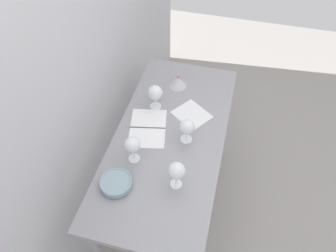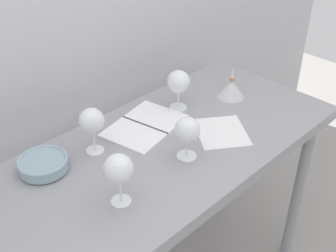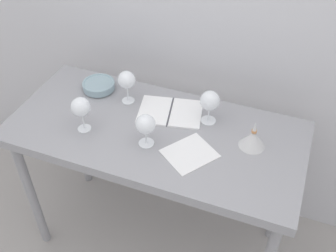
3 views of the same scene
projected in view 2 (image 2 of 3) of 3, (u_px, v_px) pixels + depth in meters
The scene contains 10 objects.
back_wall at pixel (76, 6), 1.66m from camera, with size 3.80×0.04×2.60m, color silver.
steel_counter at pixel (166, 167), 1.64m from camera, with size 1.40×0.65×0.90m.
wine_glass_far_left at pixel (92, 122), 1.48m from camera, with size 0.09×0.09×0.18m.
wine_glass_near_left at pixel (119, 170), 1.26m from camera, with size 0.09×0.09×0.18m.
wine_glass_near_center at pixel (187, 131), 1.46m from camera, with size 0.09×0.09×0.16m.
wine_glass_far_right at pixel (179, 83), 1.73m from camera, with size 0.09×0.09×0.17m.
open_notebook at pixel (145, 126), 1.68m from camera, with size 0.35×0.28×0.01m.
tasting_sheet_upper at pixel (221, 132), 1.65m from camera, with size 0.18×0.21×0.00m, color white.
tasting_bowl at pixel (43, 164), 1.45m from camera, with size 0.17×0.17×0.05m.
decanter_funnel at pixel (231, 88), 1.86m from camera, with size 0.12×0.12×0.13m.
Camera 2 is at (-0.90, -0.92, 1.84)m, focal length 46.07 mm.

